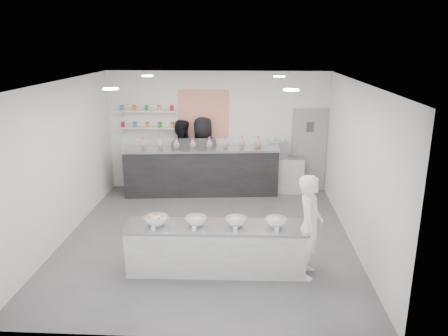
{
  "coord_description": "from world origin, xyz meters",
  "views": [
    {
      "loc": [
        0.73,
        -7.77,
        3.7
      ],
      "look_at": [
        0.3,
        0.4,
        1.31
      ],
      "focal_mm": 35.0,
      "sensor_mm": 36.0,
      "label": 1
    }
  ],
  "objects_px": {
    "espresso_machine": "(277,149)",
    "staff_right": "(203,154)",
    "prep_counter": "(216,248)",
    "espresso_ledge": "(279,174)",
    "woman_prep": "(310,226)",
    "back_bar": "(201,171)",
    "staff_left": "(181,156)"
  },
  "relations": [
    {
      "from": "back_bar",
      "to": "staff_left",
      "type": "xyz_separation_m",
      "value": [
        -0.54,
        0.25,
        0.33
      ]
    },
    {
      "from": "espresso_ledge",
      "to": "staff_right",
      "type": "distance_m",
      "value": 1.96
    },
    {
      "from": "prep_counter",
      "to": "staff_left",
      "type": "height_order",
      "value": "staff_left"
    },
    {
      "from": "woman_prep",
      "to": "staff_right",
      "type": "height_order",
      "value": "staff_right"
    },
    {
      "from": "espresso_machine",
      "to": "staff_right",
      "type": "distance_m",
      "value": 1.85
    },
    {
      "from": "back_bar",
      "to": "staff_right",
      "type": "distance_m",
      "value": 0.44
    },
    {
      "from": "prep_counter",
      "to": "back_bar",
      "type": "xyz_separation_m",
      "value": [
        -0.63,
        3.8,
        0.18
      ]
    },
    {
      "from": "prep_counter",
      "to": "espresso_ledge",
      "type": "bearing_deg",
      "value": 71.02
    },
    {
      "from": "espresso_machine",
      "to": "espresso_ledge",
      "type": "bearing_deg",
      "value": 0.0
    },
    {
      "from": "staff_left",
      "to": "prep_counter",
      "type": "bearing_deg",
      "value": 105.77
    },
    {
      "from": "espresso_ledge",
      "to": "woman_prep",
      "type": "height_order",
      "value": "woman_prep"
    },
    {
      "from": "prep_counter",
      "to": "espresso_ledge",
      "type": "height_order",
      "value": "espresso_ledge"
    },
    {
      "from": "espresso_machine",
      "to": "staff_right",
      "type": "xyz_separation_m",
      "value": [
        -1.84,
        0.02,
        -0.17
      ]
    },
    {
      "from": "woman_prep",
      "to": "espresso_ledge",
      "type": "bearing_deg",
      "value": 12.25
    },
    {
      "from": "espresso_machine",
      "to": "woman_prep",
      "type": "height_order",
      "value": "woman_prep"
    },
    {
      "from": "prep_counter",
      "to": "back_bar",
      "type": "bearing_deg",
      "value": 98.26
    },
    {
      "from": "prep_counter",
      "to": "espresso_machine",
      "type": "distance_m",
      "value": 4.27
    },
    {
      "from": "back_bar",
      "to": "espresso_machine",
      "type": "height_order",
      "value": "espresso_machine"
    },
    {
      "from": "espresso_machine",
      "to": "staff_left",
      "type": "height_order",
      "value": "staff_left"
    },
    {
      "from": "espresso_ledge",
      "to": "espresso_machine",
      "type": "xyz_separation_m",
      "value": [
        -0.06,
        0.0,
        0.65
      ]
    },
    {
      "from": "staff_left",
      "to": "staff_right",
      "type": "height_order",
      "value": "staff_right"
    },
    {
      "from": "espresso_machine",
      "to": "woman_prep",
      "type": "distance_m",
      "value": 4.1
    },
    {
      "from": "prep_counter",
      "to": "staff_right",
      "type": "distance_m",
      "value": 4.13
    },
    {
      "from": "back_bar",
      "to": "staff_right",
      "type": "relative_size",
      "value": 1.99
    },
    {
      "from": "prep_counter",
      "to": "espresso_ledge",
      "type": "relative_size",
      "value": 2.38
    },
    {
      "from": "espresso_ledge",
      "to": "espresso_machine",
      "type": "relative_size",
      "value": 2.52
    },
    {
      "from": "woman_prep",
      "to": "staff_left",
      "type": "relative_size",
      "value": 0.94
    },
    {
      "from": "back_bar",
      "to": "staff_left",
      "type": "bearing_deg",
      "value": 149.94
    },
    {
      "from": "prep_counter",
      "to": "back_bar",
      "type": "height_order",
      "value": "back_bar"
    },
    {
      "from": "espresso_machine",
      "to": "staff_right",
      "type": "height_order",
      "value": "staff_right"
    },
    {
      "from": "staff_right",
      "to": "woman_prep",
      "type": "bearing_deg",
      "value": 94.8
    },
    {
      "from": "espresso_ledge",
      "to": "espresso_machine",
      "type": "distance_m",
      "value": 0.66
    }
  ]
}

